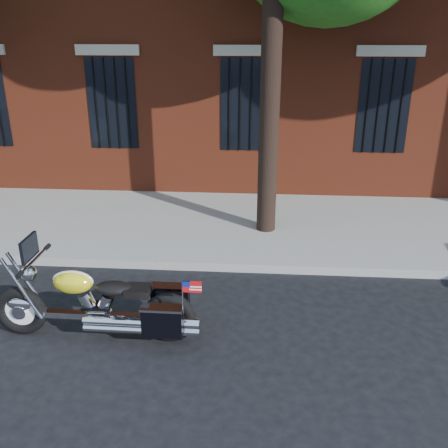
{
  "coord_description": "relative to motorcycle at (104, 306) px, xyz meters",
  "views": [
    {
      "loc": [
        0.35,
        -6.14,
        3.85
      ],
      "look_at": [
        -0.16,
        0.8,
        1.07
      ],
      "focal_mm": 40.0,
      "sensor_mm": 36.0,
      "label": 1
    }
  ],
  "objects": [
    {
      "name": "ground",
      "position": [
        1.6,
        0.7,
        -0.48
      ],
      "size": [
        120.0,
        120.0,
        0.0
      ],
      "primitive_type": "plane",
      "color": "black",
      "rests_on": "ground"
    },
    {
      "name": "curb",
      "position": [
        1.6,
        2.08,
        -0.4
      ],
      "size": [
        40.0,
        0.16,
        0.15
      ],
      "primitive_type": "cube",
      "color": "gray",
      "rests_on": "ground"
    },
    {
      "name": "sidewalk",
      "position": [
        1.6,
        3.96,
        -0.4
      ],
      "size": [
        40.0,
        3.6,
        0.15
      ],
      "primitive_type": "cube",
      "color": "gray",
      "rests_on": "ground"
    },
    {
      "name": "motorcycle",
      "position": [
        0.0,
        0.0,
        0.0
      ],
      "size": [
        2.79,
        0.81,
        1.41
      ],
      "rotation": [
        0.0,
        0.0,
        -0.01
      ],
      "color": "black",
      "rests_on": "ground"
    }
  ]
}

